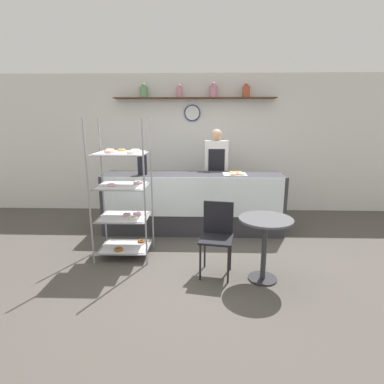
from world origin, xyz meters
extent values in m
plane|color=#4C4742|center=(0.00, 0.00, 0.00)|extent=(14.00, 14.00, 0.00)
cube|color=white|center=(0.00, 2.28, 1.35)|extent=(10.00, 0.06, 2.70)
cube|color=#4C331E|center=(0.00, 2.13, 2.24)|extent=(3.07, 0.24, 0.02)
cylinder|color=#669966|center=(-0.97, 2.13, 2.34)|extent=(0.16, 0.16, 0.19)
sphere|color=#669966|center=(-0.97, 2.13, 2.46)|extent=(0.09, 0.09, 0.09)
cylinder|color=#CC7F99|center=(-0.29, 2.13, 2.34)|extent=(0.11, 0.11, 0.19)
sphere|color=#CC7F99|center=(-0.29, 2.13, 2.45)|extent=(0.06, 0.06, 0.06)
cylinder|color=#CC7F99|center=(0.35, 2.13, 2.35)|extent=(0.16, 0.16, 0.21)
sphere|color=#CC7F99|center=(0.35, 2.13, 2.48)|extent=(0.09, 0.09, 0.09)
cylinder|color=#B24C33|center=(0.96, 2.13, 2.35)|extent=(0.14, 0.14, 0.20)
sphere|color=#B24C33|center=(0.96, 2.13, 2.47)|extent=(0.08, 0.08, 0.08)
cylinder|color=navy|center=(-0.05, 2.24, 1.96)|extent=(0.31, 0.03, 0.31)
cylinder|color=white|center=(-0.05, 2.22, 1.96)|extent=(0.27, 0.00, 0.27)
cube|color=#333338|center=(0.00, 1.01, 0.49)|extent=(2.92, 0.62, 0.97)
cube|color=silver|center=(0.00, 0.69, 0.66)|extent=(2.80, 0.01, 0.62)
cylinder|color=gray|center=(-1.26, -0.24, 0.93)|extent=(0.02, 0.02, 1.85)
cylinder|color=gray|center=(-0.57, -0.24, 0.93)|extent=(0.02, 0.02, 1.85)
cylinder|color=gray|center=(-1.26, 0.31, 0.93)|extent=(0.02, 0.02, 1.85)
cylinder|color=gray|center=(-0.57, 0.31, 0.93)|extent=(0.02, 0.02, 1.85)
cube|color=gray|center=(-0.91, 0.03, 0.12)|extent=(0.66, 0.53, 0.01)
cube|color=silver|center=(-0.91, 0.03, 0.13)|extent=(0.59, 0.47, 0.01)
torus|color=brown|center=(-0.96, -0.13, 0.16)|extent=(0.12, 0.12, 0.04)
torus|color=brown|center=(-0.71, 0.16, 0.15)|extent=(0.11, 0.11, 0.03)
cube|color=gray|center=(-0.91, 0.03, 0.55)|extent=(0.66, 0.53, 0.01)
cube|color=silver|center=(-0.91, 0.03, 0.56)|extent=(0.59, 0.47, 0.01)
torus|color=silver|center=(-0.76, -0.08, 0.58)|extent=(0.13, 0.13, 0.03)
torus|color=#EAB2C1|center=(-0.74, 0.09, 0.59)|extent=(0.12, 0.12, 0.04)
torus|color=#EAB2C1|center=(-0.87, 0.05, 0.58)|extent=(0.11, 0.11, 0.03)
cube|color=gray|center=(-0.91, 0.03, 0.98)|extent=(0.66, 0.53, 0.01)
cube|color=silver|center=(-0.91, 0.03, 0.99)|extent=(0.59, 0.47, 0.01)
torus|color=#EAB2C1|center=(-0.72, 0.13, 1.01)|extent=(0.12, 0.12, 0.03)
torus|color=#EAB2C1|center=(-1.03, -0.04, 1.01)|extent=(0.11, 0.11, 0.03)
cube|color=gray|center=(-0.91, 0.03, 1.40)|extent=(0.66, 0.53, 0.01)
cube|color=silver|center=(-0.91, 0.03, 1.42)|extent=(0.59, 0.47, 0.01)
torus|color=#EAB2C1|center=(-1.02, -0.06, 1.44)|extent=(0.13, 0.13, 0.04)
torus|color=tan|center=(-1.08, 0.13, 1.44)|extent=(0.12, 0.12, 0.04)
torus|color=silver|center=(-0.72, 0.05, 1.44)|extent=(0.13, 0.13, 0.04)
torus|color=tan|center=(-0.93, 0.18, 1.44)|extent=(0.11, 0.11, 0.03)
torus|color=silver|center=(-0.74, -0.09, 1.44)|extent=(0.12, 0.12, 0.03)
cube|color=#282833|center=(0.40, 1.53, 0.47)|extent=(0.24, 0.19, 0.95)
cube|color=silver|center=(0.40, 1.53, 1.21)|extent=(0.40, 0.22, 0.53)
cube|color=black|center=(0.40, 1.41, 1.12)|extent=(0.28, 0.01, 0.45)
sphere|color=tan|center=(0.40, 1.53, 1.58)|extent=(0.19, 0.19, 0.19)
cylinder|color=#262628|center=(0.86, -0.58, 0.01)|extent=(0.33, 0.33, 0.02)
cylinder|color=#333338|center=(0.86, -0.58, 0.37)|extent=(0.06, 0.06, 0.71)
cylinder|color=#4C4C51|center=(0.86, -0.58, 0.74)|extent=(0.61, 0.61, 0.02)
cylinder|color=black|center=(0.12, -0.61, 0.22)|extent=(0.02, 0.02, 0.45)
cylinder|color=black|center=(0.44, -0.67, 0.22)|extent=(0.02, 0.02, 0.45)
cylinder|color=black|center=(0.18, -0.29, 0.22)|extent=(0.02, 0.02, 0.45)
cylinder|color=black|center=(0.50, -0.35, 0.22)|extent=(0.02, 0.02, 0.45)
cube|color=black|center=(0.31, -0.48, 0.46)|extent=(0.44, 0.44, 0.03)
cube|color=black|center=(0.34, -0.31, 0.67)|extent=(0.36, 0.09, 0.40)
cylinder|color=black|center=(-0.81, 0.92, 1.13)|extent=(0.15, 0.15, 0.32)
ellipsoid|color=black|center=(-0.81, 0.92, 1.32)|extent=(0.13, 0.13, 0.06)
cube|color=silver|center=(0.67, 0.96, 0.98)|extent=(0.37, 0.30, 0.01)
torus|color=silver|center=(0.63, 0.87, 1.00)|extent=(0.11, 0.11, 0.03)
torus|color=#EAB2C1|center=(0.69, 0.92, 1.00)|extent=(0.13, 0.13, 0.03)
torus|color=tan|center=(0.73, 0.99, 1.01)|extent=(0.12, 0.12, 0.04)
torus|color=gold|center=(0.72, 0.93, 1.00)|extent=(0.11, 0.11, 0.03)
torus|color=gold|center=(0.64, 0.98, 1.00)|extent=(0.12, 0.12, 0.04)
torus|color=silver|center=(0.76, 0.89, 1.00)|extent=(0.11, 0.11, 0.03)
camera|label=1|loc=(0.12, -3.78, 1.81)|focal=28.00mm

